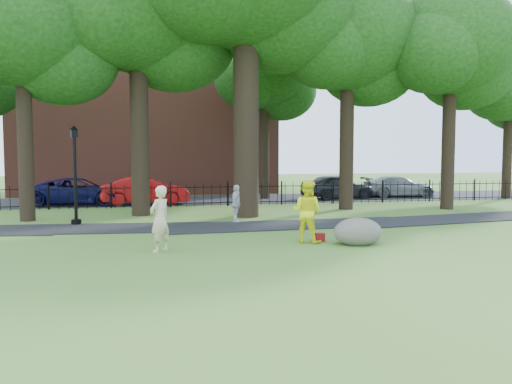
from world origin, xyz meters
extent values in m
plane|color=#416A25|center=(0.00, 0.00, 0.00)|extent=(120.00, 120.00, 0.00)
cube|color=black|center=(1.00, 3.90, 0.00)|extent=(36.07, 3.85, 0.03)
cube|color=black|center=(0.00, 16.00, 0.00)|extent=(80.00, 7.00, 0.02)
cube|color=black|center=(0.00, 12.00, 1.02)|extent=(44.00, 0.04, 0.04)
cube|color=black|center=(0.00, 12.00, 0.18)|extent=(44.00, 0.04, 0.04)
cube|color=brown|center=(-4.00, 24.00, 6.00)|extent=(18.00, 8.00, 12.00)
cylinder|color=black|center=(0.00, 7.00, 5.25)|extent=(1.10, 1.10, 10.50)
ellipsoid|color=black|center=(1.89, 8.05, 9.30)|extent=(6.72, 6.72, 5.71)
cylinder|color=black|center=(-9.00, 7.50, 3.85)|extent=(0.60, 0.60, 7.70)
ellipsoid|color=black|center=(-9.00, 7.50, 7.92)|extent=(6.00, 6.00, 5.10)
ellipsoid|color=black|center=(-7.65, 8.25, 6.82)|extent=(4.80, 4.80, 4.08)
cylinder|color=black|center=(-4.50, 8.50, 4.55)|extent=(0.80, 0.80, 9.10)
ellipsoid|color=black|center=(-4.50, 8.50, 9.36)|extent=(7.20, 7.20, 6.12)
ellipsoid|color=black|center=(-2.88, 9.40, 8.06)|extent=(5.76, 5.76, 4.90)
ellipsoid|color=black|center=(-5.94, 7.78, 8.58)|extent=(5.40, 5.40, 4.59)
cylinder|color=black|center=(5.50, 9.00, 4.20)|extent=(0.70, 0.70, 8.40)
ellipsoid|color=black|center=(5.50, 9.00, 8.64)|extent=(6.60, 6.60, 5.61)
ellipsoid|color=black|center=(6.98, 9.82, 7.44)|extent=(5.28, 5.28, 4.49)
ellipsoid|color=black|center=(4.18, 8.34, 7.92)|extent=(4.95, 4.95, 4.21)
cylinder|color=black|center=(10.50, 8.00, 4.02)|extent=(0.64, 0.64, 8.05)
ellipsoid|color=black|center=(10.50, 8.00, 8.28)|extent=(6.20, 6.20, 5.27)
ellipsoid|color=black|center=(11.89, 8.78, 7.13)|extent=(4.96, 4.96, 4.22)
ellipsoid|color=black|center=(9.26, 7.38, 7.59)|extent=(4.65, 4.65, 3.95)
imported|color=beige|center=(-3.91, -0.43, 0.91)|extent=(0.78, 0.77, 1.82)
imported|color=#F5F114|center=(0.50, 0.11, 0.95)|extent=(1.17, 1.15, 1.90)
imported|color=silver|center=(-0.78, 5.10, 0.76)|extent=(0.70, 0.96, 1.51)
ellipsoid|color=slate|center=(1.87, -0.55, 0.43)|extent=(1.63, 1.33, 0.86)
cylinder|color=black|center=(-6.90, 5.80, 1.67)|extent=(0.13, 0.13, 3.34)
cylinder|color=black|center=(-6.90, 5.80, 0.10)|extent=(0.38, 0.38, 0.21)
cube|color=black|center=(-6.90, 5.80, 3.50)|extent=(0.29, 0.29, 0.31)
cone|color=black|center=(-6.90, 5.80, 3.71)|extent=(0.33, 0.33, 0.17)
cube|color=black|center=(1.81, -0.58, 0.15)|extent=(0.44, 0.33, 0.30)
cube|color=maroon|center=(0.90, 0.17, 0.13)|extent=(0.43, 0.34, 0.26)
imported|color=#9E0C0D|center=(-4.28, 13.50, 0.77)|extent=(4.70, 1.69, 1.54)
imported|color=#0B0C3B|center=(-7.79, 14.03, 0.74)|extent=(5.50, 2.89, 1.48)
imported|color=black|center=(7.46, 15.02, 0.77)|extent=(4.75, 2.48, 1.54)
imported|color=gray|center=(11.87, 15.43, 0.68)|extent=(4.86, 2.40, 1.36)
camera|label=1|loc=(-4.29, -14.26, 2.60)|focal=35.00mm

